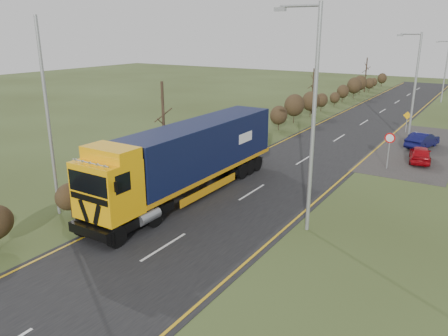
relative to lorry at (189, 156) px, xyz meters
name	(u,v)px	position (x,y,z in m)	size (l,w,h in m)	color
ground	(214,216)	(2.80, -1.71, -2.37)	(160.00, 160.00, 0.00)	#343E1A
road	(293,167)	(2.80, 8.29, -2.36)	(8.00, 120.00, 0.02)	black
layby	(418,148)	(9.30, 18.29, -2.36)	(6.00, 18.00, 0.02)	#2F2C2A
lane_markings	(292,167)	(2.80, 7.98, -2.34)	(7.52, 116.00, 0.01)	#C19212
hedgerow	(205,139)	(-3.20, 6.19, -0.75)	(2.24, 102.04, 6.05)	black
lorry	(189,156)	(0.00, 0.00, 0.00)	(2.91, 14.97, 4.17)	black
car_red_hatchback	(420,154)	(10.03, 14.14, -1.77)	(1.40, 3.48, 1.19)	#A2080F
car_blue_sedan	(422,140)	(9.48, 18.63, -1.75)	(1.31, 3.77, 1.24)	#0A0B38
streetlight_near	(311,111)	(7.25, -0.66, 3.30)	(2.16, 0.20, 10.22)	#979A9D
streetlight_mid	(414,84)	(8.18, 19.28, 2.55)	(1.90, 0.18, 8.94)	#979A9D
streetlight_far	(445,69)	(7.64, 45.17, 1.94)	(1.69, 0.18, 7.87)	#979A9D
left_pole	(48,121)	(-4.19, -5.71, 2.51)	(0.16, 0.16, 9.75)	#979A9D
speed_sign	(389,144)	(8.40, 11.25, -0.59)	(0.70, 0.10, 2.52)	#979A9D
warning_board	(407,120)	(7.26, 23.91, -1.18)	(0.74, 0.11, 1.94)	#979A9D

